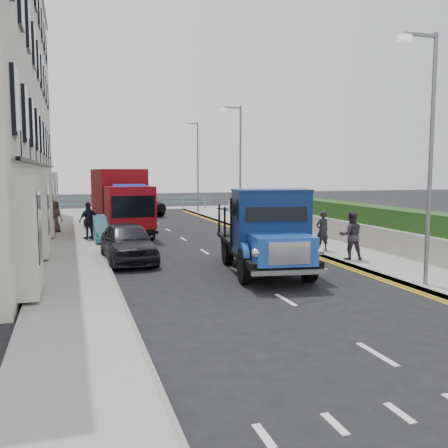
% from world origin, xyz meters
% --- Properties ---
extents(ground, '(120.00, 120.00, 0.00)m').
position_xyz_m(ground, '(0.00, 0.00, 0.00)').
color(ground, black).
rests_on(ground, ground).
extents(pavement_west, '(2.40, 38.00, 0.12)m').
position_xyz_m(pavement_west, '(-5.20, 9.00, 0.06)').
color(pavement_west, gray).
rests_on(pavement_west, ground).
extents(pavement_east, '(2.60, 38.00, 0.12)m').
position_xyz_m(pavement_east, '(5.30, 9.00, 0.06)').
color(pavement_east, gray).
rests_on(pavement_east, ground).
extents(promenade, '(30.00, 2.50, 0.12)m').
position_xyz_m(promenade, '(0.00, 29.00, 0.06)').
color(promenade, gray).
rests_on(promenade, ground).
extents(sea_plane, '(120.00, 120.00, 0.00)m').
position_xyz_m(sea_plane, '(0.00, 60.00, 0.00)').
color(sea_plane, slate).
rests_on(sea_plane, ground).
extents(garden_east, '(1.45, 28.00, 1.75)m').
position_xyz_m(garden_east, '(7.21, 9.00, 0.90)').
color(garden_east, '#B2AD9E').
rests_on(garden_east, ground).
extents(seafront_railing, '(13.00, 0.08, 1.11)m').
position_xyz_m(seafront_railing, '(0.00, 28.20, 0.58)').
color(seafront_railing, '#59B2A5').
rests_on(seafront_railing, ground).
extents(lamp_near, '(1.23, 0.18, 7.00)m').
position_xyz_m(lamp_near, '(4.18, -2.00, 4.00)').
color(lamp_near, slate).
rests_on(lamp_near, ground).
extents(lamp_mid, '(1.23, 0.18, 7.00)m').
position_xyz_m(lamp_mid, '(4.18, 14.00, 4.00)').
color(lamp_mid, slate).
rests_on(lamp_mid, ground).
extents(lamp_far, '(1.23, 0.18, 7.00)m').
position_xyz_m(lamp_far, '(4.18, 24.00, 4.00)').
color(lamp_far, slate).
rests_on(lamp_far, ground).
extents(bedford_lorry, '(3.01, 5.94, 2.70)m').
position_xyz_m(bedford_lorry, '(0.72, 0.86, 1.24)').
color(bedford_lorry, black).
rests_on(bedford_lorry, ground).
extents(red_lorry, '(2.64, 6.62, 3.40)m').
position_xyz_m(red_lorry, '(-2.74, 12.51, 1.81)').
color(red_lorry, black).
rests_on(red_lorry, ground).
extents(parked_car_front, '(1.89, 4.34, 1.46)m').
position_xyz_m(parked_car_front, '(-3.26, 4.71, 0.73)').
color(parked_car_front, black).
rests_on(parked_car_front, ground).
extents(parked_car_mid, '(1.42, 3.78, 1.23)m').
position_xyz_m(parked_car_mid, '(-3.60, 10.32, 0.62)').
color(parked_car_mid, teal).
rests_on(parked_car_mid, ground).
extents(parked_car_rear, '(1.92, 4.49, 1.29)m').
position_xyz_m(parked_car_rear, '(-3.60, 17.19, 0.64)').
color(parked_car_rear, silver).
rests_on(parked_car_rear, ground).
extents(seafront_car_left, '(4.01, 5.60, 1.42)m').
position_xyz_m(seafront_car_left, '(-0.50, 23.66, 0.71)').
color(seafront_car_left, black).
rests_on(seafront_car_left, ground).
extents(seafront_car_right, '(2.07, 4.39, 1.45)m').
position_xyz_m(seafront_car_right, '(0.69, 27.00, 0.73)').
color(seafront_car_right, silver).
rests_on(seafront_car_right, ground).
extents(pedestrian_east_near, '(0.64, 0.46, 1.61)m').
position_xyz_m(pedestrian_east_near, '(4.40, 4.23, 0.92)').
color(pedestrian_east_near, black).
rests_on(pedestrian_east_near, pavement_east).
extents(pedestrian_east_far, '(1.02, 0.90, 1.75)m').
position_xyz_m(pedestrian_east_far, '(4.40, 2.10, 1.00)').
color(pedestrian_east_far, '#352F3A').
rests_on(pedestrian_east_far, pavement_east).
extents(pedestrian_west_near, '(1.09, 0.87, 1.74)m').
position_xyz_m(pedestrian_west_near, '(-4.40, 10.50, 0.99)').
color(pedestrian_west_near, '#1C2033').
rests_on(pedestrian_west_near, pavement_west).
extents(pedestrian_west_far, '(0.96, 0.92, 1.65)m').
position_xyz_m(pedestrian_west_far, '(-6.00, 13.85, 0.95)').
color(pedestrian_west_far, '#3F352D').
rests_on(pedestrian_west_far, pavement_west).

